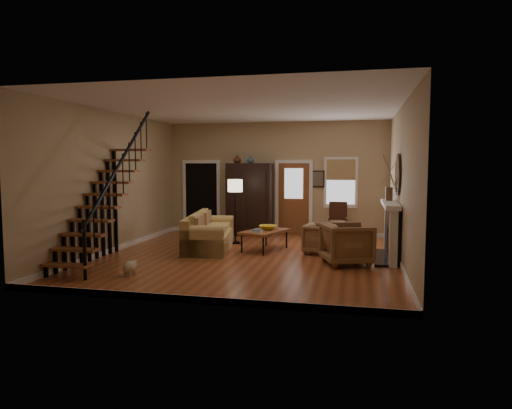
% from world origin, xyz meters
% --- Properties ---
extents(room, '(7.00, 7.33, 3.30)m').
position_xyz_m(room, '(-0.41, 1.76, 1.51)').
color(room, '#9C4D27').
rests_on(room, ground).
extents(staircase, '(0.94, 2.80, 3.20)m').
position_xyz_m(staircase, '(-2.78, -1.30, 1.60)').
color(staircase, brown).
rests_on(staircase, ground).
extents(fireplace, '(0.33, 1.95, 2.30)m').
position_xyz_m(fireplace, '(3.13, 0.50, 0.74)').
color(fireplace, black).
rests_on(fireplace, ground).
extents(armoire, '(1.30, 0.60, 2.10)m').
position_xyz_m(armoire, '(-0.70, 3.15, 1.05)').
color(armoire, black).
rests_on(armoire, ground).
extents(vase_a, '(0.24, 0.24, 0.25)m').
position_xyz_m(vase_a, '(-1.05, 3.05, 2.22)').
color(vase_a, '#4C2619').
rests_on(vase_a, armoire).
extents(vase_b, '(0.20, 0.20, 0.21)m').
position_xyz_m(vase_b, '(-0.65, 3.05, 2.21)').
color(vase_b, '#334C60').
rests_on(vase_b, armoire).
extents(sofa, '(1.31, 2.36, 0.83)m').
position_xyz_m(sofa, '(-1.12, 0.65, 0.42)').
color(sofa, tan).
rests_on(sofa, ground).
extents(coffee_table, '(1.13, 1.45, 0.49)m').
position_xyz_m(coffee_table, '(0.21, 0.88, 0.24)').
color(coffee_table, brown).
rests_on(coffee_table, ground).
extents(bowl, '(0.43, 0.43, 0.11)m').
position_xyz_m(bowl, '(0.26, 1.03, 0.54)').
color(bowl, gold).
rests_on(bowl, coffee_table).
extents(books, '(0.23, 0.32, 0.06)m').
position_xyz_m(books, '(0.09, 0.58, 0.52)').
color(books, beige).
rests_on(books, coffee_table).
extents(armchair_left, '(1.20, 1.19, 0.86)m').
position_xyz_m(armchair_left, '(2.18, -0.27, 0.43)').
color(armchair_left, brown).
rests_on(armchair_left, ground).
extents(armchair_right, '(0.88, 0.86, 0.69)m').
position_xyz_m(armchair_right, '(1.58, 0.77, 0.35)').
color(armchair_right, brown).
rests_on(armchair_right, ground).
extents(floor_lamp, '(0.51, 0.51, 1.68)m').
position_xyz_m(floor_lamp, '(-0.73, 1.65, 0.84)').
color(floor_lamp, black).
rests_on(floor_lamp, ground).
extents(side_chair, '(0.54, 0.54, 1.02)m').
position_xyz_m(side_chair, '(1.85, 2.95, 0.51)').
color(side_chair, '#3E1F13').
rests_on(side_chair, ground).
extents(dog, '(0.24, 0.40, 0.28)m').
position_xyz_m(dog, '(-1.76, -2.11, 0.14)').
color(dog, tan).
rests_on(dog, ground).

